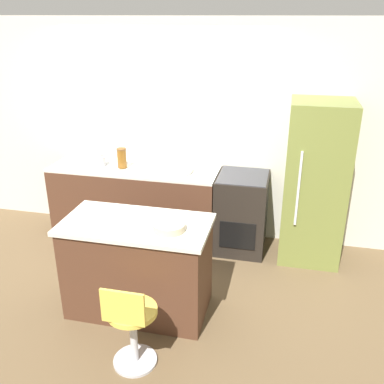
% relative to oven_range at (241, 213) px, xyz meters
% --- Properties ---
extents(ground_plane, '(14.00, 14.00, 0.00)m').
position_rel_oven_range_xyz_m(ground_plane, '(-1.01, -0.33, -0.46)').
color(ground_plane, brown).
extents(wall_back, '(8.00, 0.06, 2.60)m').
position_rel_oven_range_xyz_m(wall_back, '(-1.01, 0.35, 0.84)').
color(wall_back, beige).
rests_on(wall_back, ground_plane).
extents(back_counter, '(2.03, 0.63, 0.92)m').
position_rel_oven_range_xyz_m(back_counter, '(-1.31, 0.00, -0.00)').
color(back_counter, '#4C2D1E').
rests_on(back_counter, ground_plane).
extents(kitchen_island, '(1.32, 0.69, 0.91)m').
position_rel_oven_range_xyz_m(kitchen_island, '(-0.79, -1.37, -0.00)').
color(kitchen_island, '#4C2D1E').
rests_on(kitchen_island, ground_plane).
extents(oven_range, '(0.58, 0.64, 0.92)m').
position_rel_oven_range_xyz_m(oven_range, '(0.00, 0.00, 0.00)').
color(oven_range, black).
rests_on(oven_range, ground_plane).
extents(refrigerator, '(0.66, 0.67, 1.80)m').
position_rel_oven_range_xyz_m(refrigerator, '(0.79, -0.01, 0.44)').
color(refrigerator, olive).
rests_on(refrigerator, ground_plane).
extents(stool_chair, '(0.39, 0.39, 0.80)m').
position_rel_oven_range_xyz_m(stool_chair, '(-0.60, -2.07, -0.08)').
color(stool_chair, '#B7B7BC').
rests_on(stool_chair, ground_plane).
extents(kettle, '(0.16, 0.16, 0.19)m').
position_rel_oven_range_xyz_m(kettle, '(-1.73, -0.04, 0.54)').
color(kettle, silver).
rests_on(kettle, back_counter).
extents(mixing_bowl, '(0.28, 0.28, 0.09)m').
position_rel_oven_range_xyz_m(mixing_bowl, '(-0.73, -0.04, 0.51)').
color(mixing_bowl, white).
rests_on(mixing_bowl, back_counter).
extents(canister_jar, '(0.11, 0.11, 0.23)m').
position_rel_oven_range_xyz_m(canister_jar, '(-1.44, -0.04, 0.58)').
color(canister_jar, brown).
rests_on(canister_jar, back_counter).
extents(fruit_bowl, '(0.28, 0.28, 0.06)m').
position_rel_oven_range_xyz_m(fruit_bowl, '(-0.46, -1.44, 0.48)').
color(fruit_bowl, '#C1B28E').
rests_on(fruit_bowl, kitchen_island).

